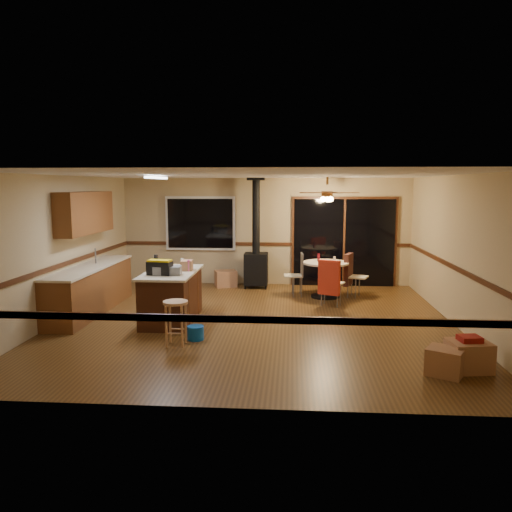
# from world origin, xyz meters

# --- Properties ---
(floor) EXTENTS (7.00, 7.00, 0.00)m
(floor) POSITION_xyz_m (0.00, 0.00, 0.00)
(floor) COLOR #553617
(floor) RESTS_ON ground
(ceiling) EXTENTS (7.00, 7.00, 0.00)m
(ceiling) POSITION_xyz_m (0.00, 0.00, 2.60)
(ceiling) COLOR silver
(ceiling) RESTS_ON ground
(wall_back) EXTENTS (7.00, 0.00, 7.00)m
(wall_back) POSITION_xyz_m (0.00, 3.50, 1.30)
(wall_back) COLOR tan
(wall_back) RESTS_ON ground
(wall_front) EXTENTS (7.00, 0.00, 7.00)m
(wall_front) POSITION_xyz_m (0.00, -3.50, 1.30)
(wall_front) COLOR tan
(wall_front) RESTS_ON ground
(wall_left) EXTENTS (0.00, 7.00, 7.00)m
(wall_left) POSITION_xyz_m (-3.50, 0.00, 1.30)
(wall_left) COLOR tan
(wall_left) RESTS_ON ground
(wall_right) EXTENTS (0.00, 7.00, 7.00)m
(wall_right) POSITION_xyz_m (3.50, 0.00, 1.30)
(wall_right) COLOR tan
(wall_right) RESTS_ON ground
(chair_rail) EXTENTS (7.00, 7.00, 0.08)m
(chair_rail) POSITION_xyz_m (0.00, 0.00, 1.00)
(chair_rail) COLOR #422110
(chair_rail) RESTS_ON ground
(window) EXTENTS (1.72, 0.10, 1.32)m
(window) POSITION_xyz_m (-1.60, 3.45, 1.50)
(window) COLOR black
(window) RESTS_ON ground
(sliding_door) EXTENTS (2.52, 0.10, 2.10)m
(sliding_door) POSITION_xyz_m (1.90, 3.45, 1.05)
(sliding_door) COLOR black
(sliding_door) RESTS_ON ground
(lower_cabinets) EXTENTS (0.60, 3.00, 0.86)m
(lower_cabinets) POSITION_xyz_m (-3.20, 0.50, 0.43)
(lower_cabinets) COLOR brown
(lower_cabinets) RESTS_ON ground
(countertop) EXTENTS (0.64, 3.04, 0.04)m
(countertop) POSITION_xyz_m (-3.20, 0.50, 0.88)
(countertop) COLOR beige
(countertop) RESTS_ON lower_cabinets
(upper_cabinets) EXTENTS (0.35, 2.00, 0.80)m
(upper_cabinets) POSITION_xyz_m (-3.33, 0.70, 1.90)
(upper_cabinets) COLOR brown
(upper_cabinets) RESTS_ON ground
(kitchen_island) EXTENTS (0.88, 1.68, 0.90)m
(kitchen_island) POSITION_xyz_m (-1.50, 0.00, 0.45)
(kitchen_island) COLOR #391A0E
(kitchen_island) RESTS_ON ground
(wood_stove) EXTENTS (0.55, 0.50, 2.52)m
(wood_stove) POSITION_xyz_m (-0.20, 3.05, 0.73)
(wood_stove) COLOR black
(wood_stove) RESTS_ON ground
(ceiling_fan) EXTENTS (0.24, 0.24, 0.55)m
(ceiling_fan) POSITION_xyz_m (1.38, 2.11, 2.21)
(ceiling_fan) COLOR brown
(ceiling_fan) RESTS_ON ceiling
(fluorescent_strip) EXTENTS (0.10, 1.20, 0.04)m
(fluorescent_strip) POSITION_xyz_m (-1.80, 0.30, 2.56)
(fluorescent_strip) COLOR white
(fluorescent_strip) RESTS_ON ceiling
(toolbox_grey) EXTENTS (0.49, 0.30, 0.14)m
(toolbox_grey) POSITION_xyz_m (-1.48, -0.33, 0.97)
(toolbox_grey) COLOR slate
(toolbox_grey) RESTS_ON kitchen_island
(toolbox_black) EXTENTS (0.44, 0.28, 0.23)m
(toolbox_black) POSITION_xyz_m (-1.61, -0.35, 1.01)
(toolbox_black) COLOR black
(toolbox_black) RESTS_ON kitchen_island
(toolbox_yellow_lid) EXTENTS (0.42, 0.26, 0.03)m
(toolbox_yellow_lid) POSITION_xyz_m (-1.61, -0.35, 1.14)
(toolbox_yellow_lid) COLOR gold
(toolbox_yellow_lid) RESTS_ON toolbox_black
(box_on_island) EXTENTS (0.22, 0.29, 0.18)m
(box_on_island) POSITION_xyz_m (-1.24, 0.14, 0.99)
(box_on_island) COLOR #A36D48
(box_on_island) RESTS_ON kitchen_island
(bottle_dark) EXTENTS (0.09, 0.09, 0.27)m
(bottle_dark) POSITION_xyz_m (-1.82, 0.19, 1.04)
(bottle_dark) COLOR black
(bottle_dark) RESTS_ON kitchen_island
(bottle_pink) EXTENTS (0.08, 0.08, 0.20)m
(bottle_pink) POSITION_xyz_m (-1.19, 0.04, 1.00)
(bottle_pink) COLOR #D84C8C
(bottle_pink) RESTS_ON kitchen_island
(bottle_white) EXTENTS (0.06, 0.06, 0.18)m
(bottle_white) POSITION_xyz_m (-1.37, 0.35, 0.99)
(bottle_white) COLOR white
(bottle_white) RESTS_ON kitchen_island
(bar_stool) EXTENTS (0.46, 0.46, 0.69)m
(bar_stool) POSITION_xyz_m (-1.10, -1.40, 0.34)
(bar_stool) COLOR tan
(bar_stool) RESTS_ON floor
(blue_bucket) EXTENTS (0.28, 0.28, 0.22)m
(blue_bucket) POSITION_xyz_m (-0.86, -1.10, 0.11)
(blue_bucket) COLOR blue
(blue_bucket) RESTS_ON floor
(dining_table) EXTENTS (1.00, 1.00, 0.78)m
(dining_table) POSITION_xyz_m (1.38, 2.11, 0.53)
(dining_table) COLOR black
(dining_table) RESTS_ON ground
(glass_red) EXTENTS (0.08, 0.08, 0.16)m
(glass_red) POSITION_xyz_m (1.23, 2.21, 0.86)
(glass_red) COLOR #590C14
(glass_red) RESTS_ON dining_table
(glass_cream) EXTENTS (0.07, 0.07, 0.13)m
(glass_cream) POSITION_xyz_m (1.56, 2.06, 0.84)
(glass_cream) COLOR beige
(glass_cream) RESTS_ON dining_table
(chair_left) EXTENTS (0.43, 0.43, 0.51)m
(chair_left) POSITION_xyz_m (0.79, 2.22, 0.59)
(chair_left) COLOR #B8AD88
(chair_left) RESTS_ON ground
(chair_near) EXTENTS (0.58, 0.59, 0.70)m
(chair_near) POSITION_xyz_m (1.41, 1.25, 0.60)
(chair_near) COLOR #B8AD88
(chair_near) RESTS_ON ground
(chair_right) EXTENTS (0.58, 0.56, 0.70)m
(chair_right) POSITION_xyz_m (1.91, 2.23, 0.60)
(chair_right) COLOR #B8AD88
(chair_right) RESTS_ON ground
(box_under_window) EXTENTS (0.59, 0.53, 0.39)m
(box_under_window) POSITION_xyz_m (-0.94, 3.10, 0.20)
(box_under_window) COLOR #A36D48
(box_under_window) RESTS_ON floor
(box_corner_a) EXTENTS (0.58, 0.51, 0.39)m
(box_corner_a) POSITION_xyz_m (2.99, -2.14, 0.20)
(box_corner_a) COLOR #A36D48
(box_corner_a) RESTS_ON floor
(box_corner_b) EXTENTS (0.56, 0.54, 0.35)m
(box_corner_b) POSITION_xyz_m (2.63, -2.33, 0.18)
(box_corner_b) COLOR #A36D48
(box_corner_b) RESTS_ON floor
(box_small_red) EXTENTS (0.30, 0.27, 0.07)m
(box_small_red) POSITION_xyz_m (2.99, -2.14, 0.43)
(box_small_red) COLOR maroon
(box_small_red) RESTS_ON box_corner_a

